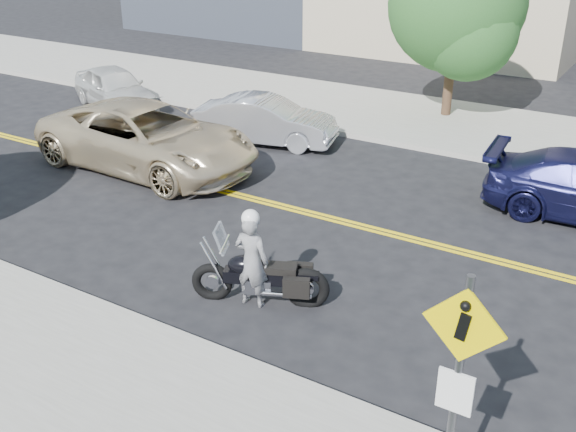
# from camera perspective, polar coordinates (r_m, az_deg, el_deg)

# --- Properties ---
(ground_plane) EXTENTS (120.00, 120.00, 0.00)m
(ground_plane) POSITION_cam_1_polar(r_m,az_deg,el_deg) (14.08, 5.35, -0.66)
(ground_plane) COLOR black
(ground_plane) RESTS_ON ground
(sidewalk_far) EXTENTS (60.00, 5.00, 0.15)m
(sidewalk_far) POSITION_cam_1_polar(r_m,az_deg,el_deg) (20.63, 14.85, 7.28)
(sidewalk_far) COLOR #9E9B91
(sidewalk_far) RESTS_ON ground_plane
(pedestrian_sign) EXTENTS (0.78, 0.08, 3.00)m
(pedestrian_sign) POSITION_cam_1_polar(r_m,az_deg,el_deg) (6.72, 14.06, -13.77)
(pedestrian_sign) COLOR #4C4C51
(pedestrian_sign) RESTS_ON sidewalk_near
(motorcyclist) EXTENTS (0.63, 0.45, 1.72)m
(motorcyclist) POSITION_cam_1_polar(r_m,az_deg,el_deg) (10.92, -3.11, -3.60)
(motorcyclist) COLOR #ACACB1
(motorcyclist) RESTS_ON ground
(motorcycle) EXTENTS (2.31, 1.53, 1.36)m
(motorcycle) POSITION_cam_1_polar(r_m,az_deg,el_deg) (11.06, -2.37, -4.25)
(motorcycle) COLOR black
(motorcycle) RESTS_ON ground
(suv) EXTENTS (5.87, 2.83, 1.61)m
(suv) POSITION_cam_1_polar(r_m,az_deg,el_deg) (17.09, -11.81, 6.53)
(suv) COLOR beige
(suv) RESTS_ON ground
(parked_car_white) EXTENTS (4.19, 2.93, 1.32)m
(parked_car_white) POSITION_cam_1_polar(r_m,az_deg,el_deg) (22.68, -14.46, 10.45)
(parked_car_white) COLOR white
(parked_car_white) RESTS_ON ground
(parked_car_silver) EXTENTS (4.11, 2.28, 1.28)m
(parked_car_silver) POSITION_cam_1_polar(r_m,az_deg,el_deg) (18.66, -1.96, 8.08)
(parked_car_silver) COLOR #B9BAC1
(parked_car_silver) RESTS_ON ground
(tree_far_a) EXTENTS (3.96, 3.96, 5.42)m
(tree_far_a) POSITION_cam_1_polar(r_m,az_deg,el_deg) (20.86, 14.10, 17.03)
(tree_far_a) COLOR #382619
(tree_far_a) RESTS_ON ground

